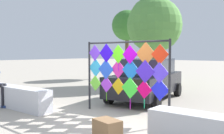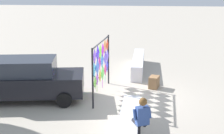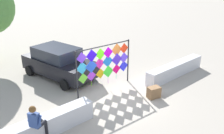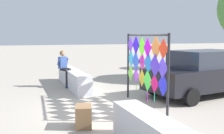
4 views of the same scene
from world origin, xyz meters
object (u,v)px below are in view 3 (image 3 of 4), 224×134
Objects in this scene: seated_vendor at (37,121)px; cardboard_box_large at (154,92)px; parked_car at (59,62)px; kite_display_rack at (105,62)px.

cardboard_box_large is (5.57, -0.48, -0.69)m from seated_vendor.
kite_display_rack is at bearing -72.05° from parked_car.
parked_car is (-0.94, 2.91, -0.60)m from kite_display_rack.
kite_display_rack reaches higher than cardboard_box_large.
cardboard_box_large is at bearing -4.92° from seated_vendor.
seated_vendor is at bearing -126.63° from parked_car.
kite_display_rack is 4.78m from seated_vendor.
kite_display_rack reaches higher than parked_car.
parked_car is 7.92× the size of cardboard_box_large.
seated_vendor is 5.63m from cardboard_box_large.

